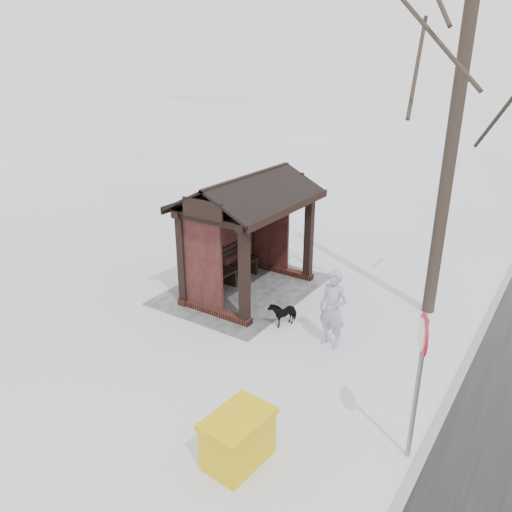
{
  "coord_description": "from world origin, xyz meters",
  "views": [
    {
      "loc": [
        9.71,
        6.68,
        5.69
      ],
      "look_at": [
        0.89,
        0.8,
        1.46
      ],
      "focal_mm": 35.0,
      "sensor_mm": 36.0,
      "label": 1
    }
  ],
  "objects_px": {
    "dog": "(283,313)",
    "tree_near": "(468,32)",
    "road_sign": "(420,358)",
    "grit_bin": "(238,438)",
    "pedestrian": "(333,309)",
    "bus_shelter": "(244,211)"
  },
  "relations": [
    {
      "from": "pedestrian",
      "to": "tree_near",
      "type": "bearing_deg",
      "value": 73.19
    },
    {
      "from": "bus_shelter",
      "to": "road_sign",
      "type": "xyz_separation_m",
      "value": [
        3.43,
        5.44,
        -0.42
      ]
    },
    {
      "from": "dog",
      "to": "tree_near",
      "type": "bearing_deg",
      "value": 63.42
    },
    {
      "from": "grit_bin",
      "to": "bus_shelter",
      "type": "bearing_deg",
      "value": -141.49
    },
    {
      "from": "dog",
      "to": "road_sign",
      "type": "height_order",
      "value": "road_sign"
    },
    {
      "from": "pedestrian",
      "to": "road_sign",
      "type": "distance_m",
      "value": 3.37
    },
    {
      "from": "grit_bin",
      "to": "road_sign",
      "type": "relative_size",
      "value": 0.46
    },
    {
      "from": "bus_shelter",
      "to": "tree_near",
      "type": "relative_size",
      "value": 0.4
    },
    {
      "from": "bus_shelter",
      "to": "tree_near",
      "type": "bearing_deg",
      "value": 108.99
    },
    {
      "from": "pedestrian",
      "to": "bus_shelter",
      "type": "bearing_deg",
      "value": 167.19
    },
    {
      "from": "pedestrian",
      "to": "road_sign",
      "type": "relative_size",
      "value": 0.71
    },
    {
      "from": "grit_bin",
      "to": "road_sign",
      "type": "xyz_separation_m",
      "value": [
        -1.53,
        2.09,
        1.33
      ]
    },
    {
      "from": "bus_shelter",
      "to": "dog",
      "type": "xyz_separation_m",
      "value": [
        0.99,
        1.77,
        -1.88
      ]
    },
    {
      "from": "road_sign",
      "to": "grit_bin",
      "type": "bearing_deg",
      "value": -78.2
    },
    {
      "from": "tree_near",
      "to": "pedestrian",
      "type": "distance_m",
      "value": 6.08
    },
    {
      "from": "grit_bin",
      "to": "road_sign",
      "type": "height_order",
      "value": "road_sign"
    },
    {
      "from": "pedestrian",
      "to": "dog",
      "type": "xyz_separation_m",
      "value": [
        -0.21,
        -1.31,
        -0.57
      ]
    },
    {
      "from": "dog",
      "to": "bus_shelter",
      "type": "bearing_deg",
      "value": 170.34
    },
    {
      "from": "tree_near",
      "to": "grit_bin",
      "type": "height_order",
      "value": "tree_near"
    },
    {
      "from": "pedestrian",
      "to": "grit_bin",
      "type": "bearing_deg",
      "value": -77.32
    },
    {
      "from": "dog",
      "to": "road_sign",
      "type": "distance_m",
      "value": 4.65
    },
    {
      "from": "bus_shelter",
      "to": "tree_near",
      "type": "height_order",
      "value": "tree_near"
    }
  ]
}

